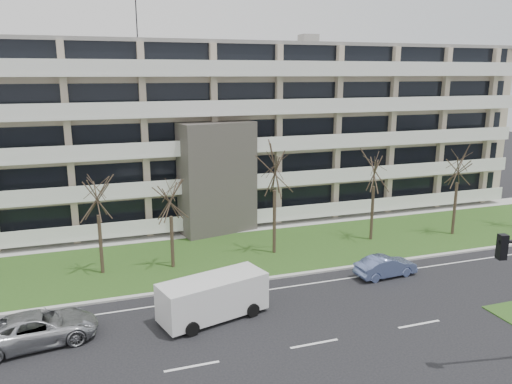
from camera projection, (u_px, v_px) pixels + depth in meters
name	position (u px, v px, depth m)	size (l,w,h in m)	color
ground	(314.00, 344.00, 24.10)	(160.00, 160.00, 0.00)	black
grass_verge	(237.00, 253.00, 36.07)	(90.00, 10.00, 0.06)	#294F1A
curb	(260.00, 279.00, 31.45)	(90.00, 0.35, 0.12)	#B2B2AD
sidewalk	(218.00, 231.00, 41.13)	(90.00, 2.00, 0.08)	#B2B2AD
lane_edge_line	(268.00, 290.00, 30.08)	(90.00, 0.12, 0.01)	white
apartment_building	(198.00, 131.00, 45.65)	(60.50, 15.10, 18.75)	#BFAE94
silver_pickup	(38.00, 328.00, 24.01)	(2.57, 5.56, 1.55)	#A8AAAF
blue_sedan	(386.00, 266.00, 31.98)	(1.42, 4.07, 1.34)	#6679B2
white_van	(214.00, 294.00, 26.42)	(6.12, 3.56, 2.24)	white
tree_2	(97.00, 192.00, 31.28)	(3.54, 3.54, 7.07)	#382B21
tree_3	(170.00, 196.00, 32.41)	(3.20, 3.20, 6.40)	#382B21
tree_4	(275.00, 165.00, 34.71)	(4.18, 4.18, 8.36)	#382B21
tree_5	(375.00, 165.00, 37.75)	(3.84, 3.84, 7.67)	#382B21
tree_6	(459.00, 162.00, 39.02)	(3.84, 3.84, 7.69)	#382B21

